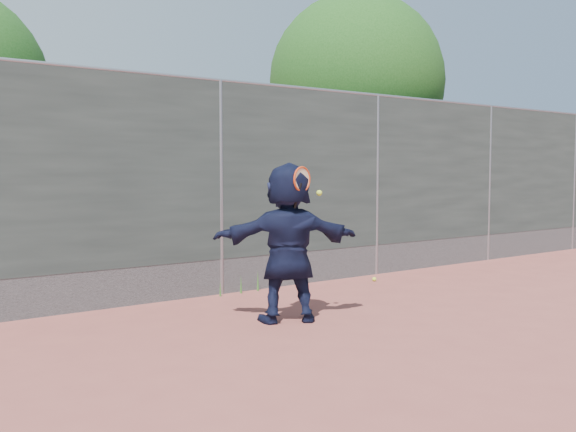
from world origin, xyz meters
TOP-DOWN VIEW (x-y plane):
  - ground at (0.00, 0.00)m, footprint 80.00×80.00m
  - player at (-0.20, 1.61)m, footprint 1.78×1.21m
  - ball_ground at (2.48, 2.99)m, footprint 0.07×0.07m
  - fence at (-0.00, 3.50)m, footprint 20.00×0.06m
  - swing_action at (-0.12, 1.42)m, footprint 0.49×0.16m
  - tree_right at (4.68, 5.75)m, footprint 3.78×3.60m
  - weed_clump at (0.29, 3.38)m, footprint 0.68×0.07m

SIDE VIEW (x-z plane):
  - ground at x=0.00m, z-range 0.00..0.00m
  - ball_ground at x=2.48m, z-range 0.00..0.07m
  - weed_clump at x=0.29m, z-range -0.02..0.28m
  - player at x=-0.20m, z-range 0.00..1.84m
  - fence at x=0.00m, z-range 0.07..3.09m
  - swing_action at x=-0.12m, z-range 1.36..1.87m
  - tree_right at x=4.68m, z-range 0.80..6.19m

